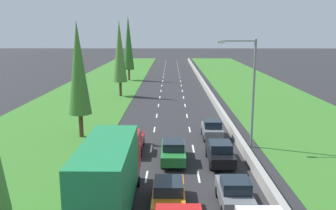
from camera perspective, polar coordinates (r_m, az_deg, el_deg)
The scene contains 16 objects.
ground_plane at distance 62.77m, azimuth 0.56°, elevation 2.66°, with size 300.00×300.00×0.00m, color #28282B.
grass_verge_left at distance 64.00m, azimuth -10.85°, elevation 2.64°, with size 14.00×140.00×0.04m, color #387528.
grass_verge_right at distance 64.41m, azimuth 13.45°, elevation 2.59°, with size 14.00×140.00×0.04m, color #387528.
median_barrier at distance 62.97m, azimuth 5.77°, elevation 3.02°, with size 0.44×120.00×0.85m, color #9E9B93.
lane_markings at distance 62.76m, azimuth 0.56°, elevation 2.66°, with size 3.64×116.00×0.01m.
grey_hatchback_right_lane at distance 21.01m, azimuth 10.35°, elevation -13.36°, with size 1.74×3.90×1.72m.
green_box_truck_left_lane at distance 19.71m, azimuth -9.02°, elevation -10.76°, with size 2.46×9.40×4.18m.
black_sedan_right_lane at distance 27.38m, azimuth 8.12°, elevation -7.37°, with size 1.82×4.50×1.64m.
orange_sedan_centre_lane at distance 20.62m, azimuth 0.09°, elevation -13.74°, with size 1.82×4.50×1.64m.
red_sedan_left_lane at distance 29.88m, azimuth -5.69°, elevation -5.69°, with size 1.82×4.50×1.64m.
grey_hatchback_right_lane_fourth at distance 33.51m, azimuth 6.90°, elevation -3.77°, with size 1.74×3.90×1.72m.
green_sedan_centre_lane at distance 27.42m, azimuth 0.83°, elevation -7.22°, with size 1.82×4.50×1.64m.
poplar_tree_second at distance 33.60m, azimuth -13.85°, elevation 5.56°, with size 2.06×2.06×10.57m.
poplar_tree_third at distance 54.64m, azimuth -7.58°, elevation 8.28°, with size 2.08×2.08×11.22m.
poplar_tree_fourth at distance 72.66m, azimuth -6.21°, elevation 9.62°, with size 2.12×2.12×12.62m.
street_light_mast at distance 30.52m, azimuth 12.63°, elevation 2.97°, with size 3.20×0.28×9.00m.
Camera 1 is at (-0.12, -2.03, 9.59)m, focal length 38.98 mm.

